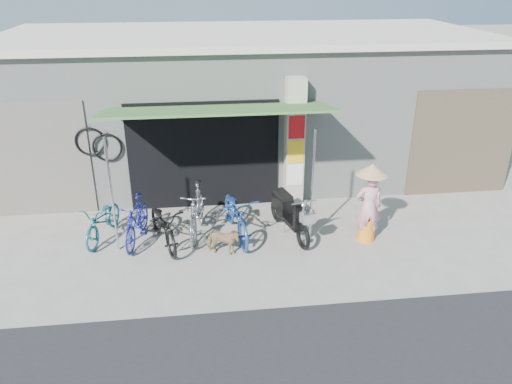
{
  "coord_description": "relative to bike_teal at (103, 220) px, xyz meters",
  "views": [
    {
      "loc": [
        -1.31,
        -8.13,
        5.16
      ],
      "look_at": [
        -0.2,
        1.0,
        1.0
      ],
      "focal_mm": 35.0,
      "sensor_mm": 36.0,
      "label": 1
    }
  ],
  "objects": [
    {
      "name": "shop_pillar",
      "position": [
        4.18,
        1.18,
        1.09
      ],
      "size": [
        0.42,
        0.44,
        3.0
      ],
      "color": "#B8B29D",
      "rests_on": "ground"
    },
    {
      "name": "street_dog",
      "position": [
        2.4,
        -0.95,
        -0.12
      ],
      "size": [
        0.76,
        0.52,
        0.59
      ],
      "primitive_type": "imported",
      "rotation": [
        0.0,
        0.0,
        1.25
      ],
      "color": "#AB7A5B",
      "rests_on": "ground"
    },
    {
      "name": "bicycle_shop",
      "position": [
        3.33,
        3.83,
        1.42
      ],
      "size": [
        12.3,
        5.3,
        3.66
      ],
      "color": "#A5ABA3",
      "rests_on": "ground"
    },
    {
      "name": "neighbour_left",
      "position": [
        -1.67,
        1.33,
        0.89
      ],
      "size": [
        2.6,
        0.06,
        2.6
      ],
      "primitive_type": "cube",
      "color": "#6B665B",
      "rests_on": "ground"
    },
    {
      "name": "bike_black",
      "position": [
        1.25,
        -0.42,
        0.04
      ],
      "size": [
        1.11,
        1.81,
        0.9
      ],
      "primitive_type": "imported",
      "rotation": [
        0.0,
        0.0,
        0.32
      ],
      "color": "black",
      "rests_on": "ground"
    },
    {
      "name": "ground",
      "position": [
        3.33,
        -1.26,
        -0.41
      ],
      "size": [
        80.0,
        80.0,
        0.0
      ],
      "primitive_type": "plane",
      "color": "gray",
      "rests_on": "ground"
    },
    {
      "name": "nun",
      "position": [
        5.37,
        -0.71,
        0.42
      ],
      "size": [
        0.64,
        0.64,
        1.67
      ],
      "rotation": [
        0.0,
        0.0,
        3.08
      ],
      "color": "#CF8C9A",
      "rests_on": "ground"
    },
    {
      "name": "bike_blue",
      "position": [
        0.7,
        -0.23,
        0.06
      ],
      "size": [
        0.72,
        1.63,
        0.95
      ],
      "primitive_type": "imported",
      "rotation": [
        0.0,
        0.0,
        -0.18
      ],
      "color": "navy",
      "rests_on": "ground"
    },
    {
      "name": "neighbour_right",
      "position": [
        8.33,
        1.33,
        0.89
      ],
      "size": [
        2.6,
        0.06,
        2.6
      ],
      "primitive_type": "cube",
      "color": "brown",
      "rests_on": "ground"
    },
    {
      "name": "awning",
      "position": [
        2.43,
        0.36,
        2.1
      ],
      "size": [
        4.6,
        1.88,
        2.72
      ],
      "color": "#38612B",
      "rests_on": "ground"
    },
    {
      "name": "moped",
      "position": [
        3.82,
        -0.25,
        0.06
      ],
      "size": [
        0.7,
        1.8,
        1.03
      ],
      "rotation": [
        0.0,
        0.0,
        0.26
      ],
      "color": "black",
      "rests_on": "ground"
    },
    {
      "name": "bike_navy",
      "position": [
        2.73,
        -0.23,
        0.09
      ],
      "size": [
        0.95,
        1.99,
        1.01
      ],
      "primitive_type": "imported",
      "rotation": [
        0.0,
        0.0,
        0.15
      ],
      "color": "navy",
      "rests_on": "ground"
    },
    {
      "name": "bike_teal",
      "position": [
        0.0,
        0.0,
        0.0
      ],
      "size": [
        0.93,
        1.65,
        0.82
      ],
      "primitive_type": "imported",
      "rotation": [
        0.0,
        0.0,
        -0.26
      ],
      "color": "#196472",
      "rests_on": "ground"
    },
    {
      "name": "bike_silver",
      "position": [
        1.92,
        -0.05,
        0.13
      ],
      "size": [
        0.78,
        1.86,
        1.09
      ],
      "primitive_type": "imported",
      "rotation": [
        0.0,
        0.0,
        -0.15
      ],
      "color": "#9E9DA2",
      "rests_on": "ground"
    }
  ]
}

